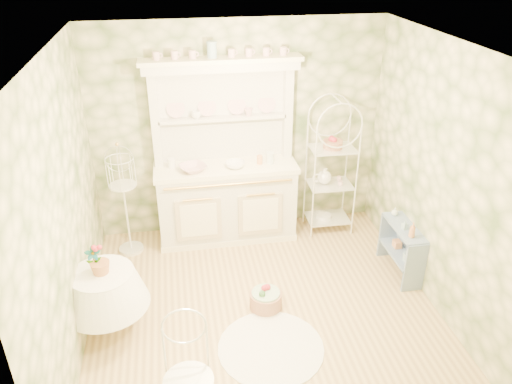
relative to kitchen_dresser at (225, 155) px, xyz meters
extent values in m
plane|color=tan|center=(0.20, -1.52, -1.15)|extent=(3.60, 3.60, 0.00)
plane|color=white|center=(0.20, -1.52, 1.56)|extent=(3.60, 3.60, 0.00)
plane|color=beige|center=(-1.60, -1.52, 0.21)|extent=(3.60, 3.60, 0.00)
plane|color=beige|center=(2.00, -1.52, 0.21)|extent=(3.60, 3.60, 0.00)
plane|color=beige|center=(0.20, 0.28, 0.21)|extent=(3.60, 3.60, 0.00)
plane|color=beige|center=(0.20, -3.32, 0.21)|extent=(3.60, 3.60, 0.00)
cube|color=silver|center=(0.00, 0.00, 0.00)|extent=(1.87, 0.61, 2.29)
cube|color=white|center=(1.34, -0.03, -0.31)|extent=(0.53, 0.38, 1.67)
cube|color=#738BAC|center=(1.88, -1.13, -0.84)|extent=(0.27, 0.71, 0.60)
cylinder|color=white|center=(-1.37, -1.56, -0.83)|extent=(0.71, 0.71, 0.63)
cube|color=white|center=(-0.63, -2.74, -0.67)|extent=(0.45, 0.45, 0.95)
cube|color=white|center=(-1.24, -0.14, -0.44)|extent=(0.36, 0.36, 1.42)
cylinder|color=tan|center=(0.22, -1.48, -1.04)|extent=(0.37, 0.37, 0.21)
cylinder|color=white|center=(0.16, -2.07, -1.14)|extent=(1.15, 1.15, 0.01)
imported|color=white|center=(-0.40, -0.09, -0.13)|extent=(0.40, 0.40, 0.08)
imported|color=white|center=(0.11, -0.08, -0.13)|extent=(0.26, 0.26, 0.07)
imported|color=white|center=(-0.32, 0.16, 0.47)|extent=(0.13, 0.13, 0.09)
imported|color=white|center=(0.31, 0.14, 0.47)|extent=(0.12, 0.12, 0.10)
imported|color=#3F7238|center=(-1.42, -1.55, -0.30)|extent=(0.17, 0.13, 0.28)
imported|color=tan|center=(1.85, -1.34, -0.46)|extent=(0.08, 0.08, 0.18)
imported|color=#88ABB7|center=(1.85, -1.17, -0.49)|extent=(0.07, 0.07, 0.11)
imported|color=silver|center=(1.87, -0.86, -0.50)|extent=(0.09, 0.09, 0.10)
camera|label=1|loc=(-0.59, -5.54, 2.40)|focal=35.00mm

